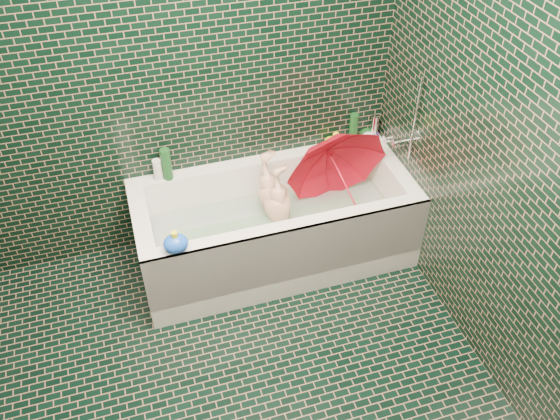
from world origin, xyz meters
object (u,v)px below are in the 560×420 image
object	(u,v)px
child	(279,216)
umbrella	(343,181)
bathtub	(275,233)
rubber_duck	(332,140)
bath_toy	(176,243)

from	to	relation	value
child	umbrella	distance (m)	0.46
bathtub	rubber_duck	size ratio (longest dim) A/B	14.46
umbrella	bath_toy	distance (m)	1.12
bathtub	rubber_duck	distance (m)	0.72
bathtub	umbrella	xyz separation A→B (m)	(0.43, -0.02, 0.34)
umbrella	bath_toy	size ratio (longest dim) A/B	4.01
umbrella	bathtub	bearing A→B (deg)	-177.92
rubber_duck	bath_toy	world-z (taller)	bath_toy
bathtub	bath_toy	size ratio (longest dim) A/B	10.90
umbrella	bath_toy	xyz separation A→B (m)	(-1.08, -0.30, 0.06)
child	umbrella	bearing A→B (deg)	73.20
bathtub	child	bearing A→B (deg)	49.73
bathtub	rubber_duck	bearing A→B (deg)	35.14
umbrella	child	bearing A→B (deg)	175.17
rubber_duck	umbrella	bearing A→B (deg)	-108.53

